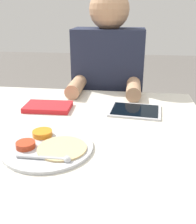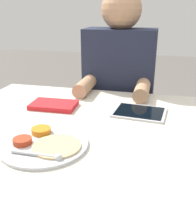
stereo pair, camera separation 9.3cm
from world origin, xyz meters
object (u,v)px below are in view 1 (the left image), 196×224
(thali_tray, at_px, (48,146))
(person_diner, at_px, (108,108))
(tablet_device, at_px, (135,111))
(red_notebook, at_px, (48,107))

(thali_tray, distance_m, person_diner, 0.77)
(tablet_device, distance_m, person_diner, 0.46)
(tablet_device, height_order, person_diner, person_diner)
(person_diner, bearing_deg, tablet_device, -69.61)
(thali_tray, bearing_deg, red_notebook, 107.50)
(thali_tray, height_order, red_notebook, thali_tray)
(red_notebook, height_order, person_diner, person_diner)
(tablet_device, bearing_deg, person_diner, 110.39)
(thali_tray, height_order, person_diner, person_diner)
(person_diner, bearing_deg, thali_tray, -98.68)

